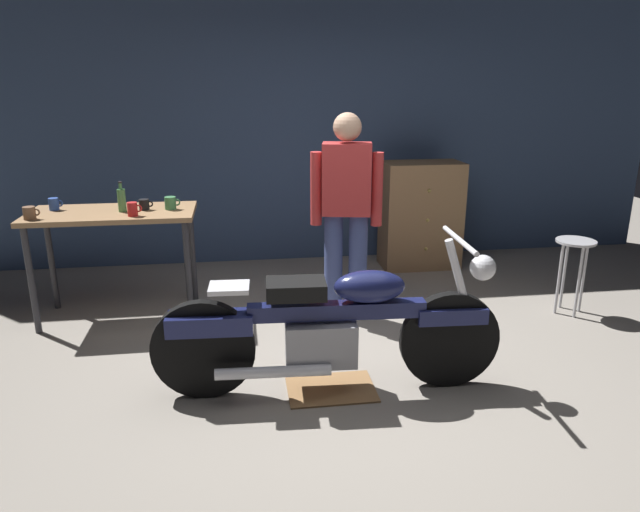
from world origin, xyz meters
The scene contains 14 objects.
ground_plane centered at (0.00, 0.00, 0.00)m, with size 12.00×12.00×0.00m, color gray.
back_wall centered at (0.00, 2.80, 1.55)m, with size 8.00×0.12×3.10m, color #384C70.
workbench centered at (-1.62, 1.34, 0.79)m, with size 1.30×0.64×0.90m.
motorcycle centered at (-0.07, -0.12, 0.45)m, with size 2.19×0.60×1.00m.
person_standing centered at (0.24, 1.06, 0.93)m, with size 0.56×0.29×1.67m.
shop_stool centered at (2.13, 0.87, 0.50)m, with size 0.32×0.32×0.64m.
wooden_dresser centered at (1.26, 2.30, 0.55)m, with size 0.80×0.47×1.10m.
drip_tray centered at (-0.07, -0.11, 0.01)m, with size 0.56×0.40×0.01m, color olive.
mug_brown_stoneware centered at (-2.17, 1.14, 0.95)m, with size 0.12×0.09×0.10m.
mug_red_diner centered at (-1.42, 1.14, 0.95)m, with size 0.11×0.08×0.11m.
mug_blue_enamel centered at (-2.08, 1.44, 0.95)m, with size 0.11×0.08×0.10m.
mug_black_matte centered at (-1.36, 1.35, 0.94)m, with size 0.11×0.08×0.09m.
mug_green_speckled centered at (-1.15, 1.34, 0.95)m, with size 0.12×0.09×0.10m.
bottle centered at (-1.53, 1.31, 1.00)m, with size 0.06×0.06×0.24m.
Camera 1 is at (-0.61, -3.37, 1.92)m, focal length 32.52 mm.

